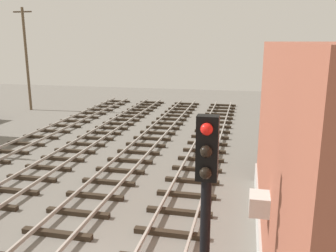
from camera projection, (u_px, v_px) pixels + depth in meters
signal_mast at (205, 225)px, 6.16m from camera, size 0.36×0.40×5.20m
utility_pole_far at (26, 58)px, 32.74m from camera, size 1.80×0.24×9.28m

